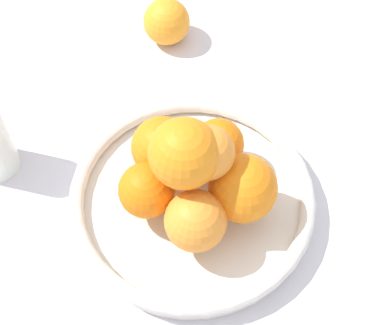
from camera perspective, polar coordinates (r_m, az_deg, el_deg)
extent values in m
plane|color=silver|center=(0.83, 0.00, -4.03)|extent=(4.00, 4.00, 0.00)
cylinder|color=silver|center=(0.82, 0.00, -3.73)|extent=(0.30, 0.30, 0.02)
torus|color=silver|center=(0.80, 0.00, -3.10)|extent=(0.31, 0.31, 0.02)
sphere|color=orange|center=(0.75, 4.54, -2.30)|extent=(0.08, 0.08, 0.08)
sphere|color=orange|center=(0.80, 2.37, 1.67)|extent=(0.06, 0.06, 0.06)
sphere|color=orange|center=(0.79, -2.47, 1.48)|extent=(0.08, 0.08, 0.08)
sphere|color=orange|center=(0.76, -4.06, -2.47)|extent=(0.07, 0.07, 0.07)
sphere|color=orange|center=(0.74, 0.32, -5.21)|extent=(0.07, 0.07, 0.07)
sphere|color=orange|center=(0.71, -0.94, 1.06)|extent=(0.08, 0.08, 0.08)
sphere|color=orange|center=(0.72, 1.35, 0.89)|extent=(0.06, 0.06, 0.06)
sphere|color=orange|center=(0.98, -2.28, 12.41)|extent=(0.07, 0.07, 0.07)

